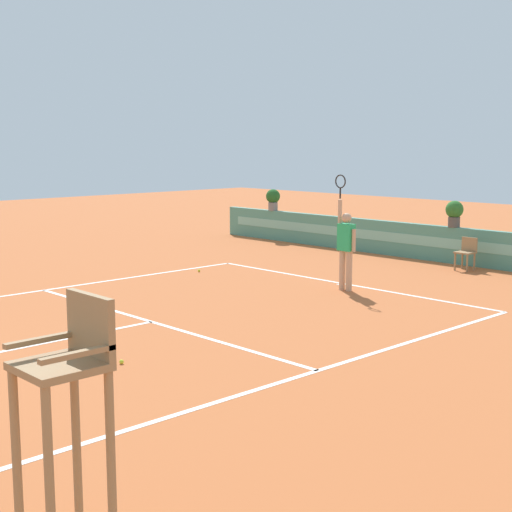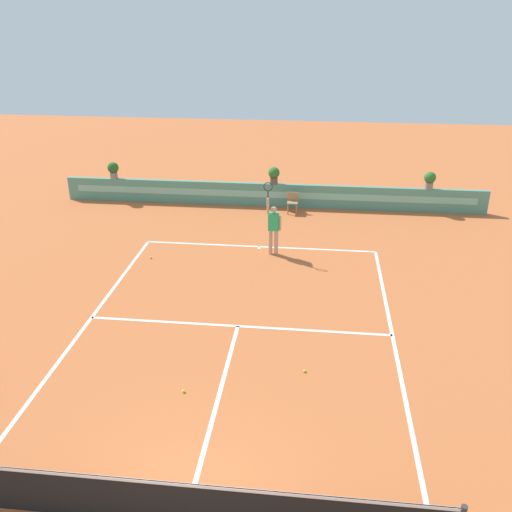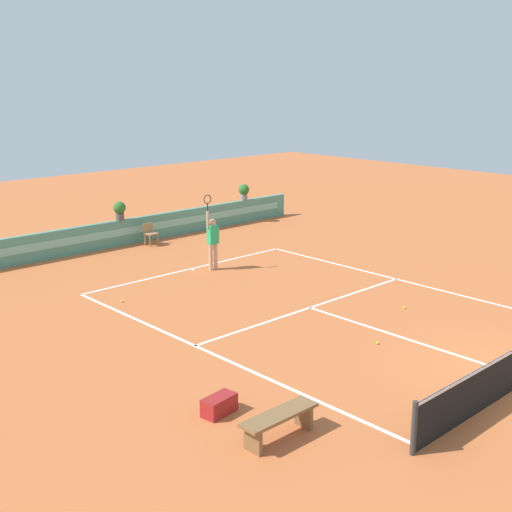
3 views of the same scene
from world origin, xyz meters
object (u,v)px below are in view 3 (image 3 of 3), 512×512
(tennis_ball_mid_court, at_px, (122,301))
(tennis_ball_by_sideline, at_px, (377,343))
(gear_bag, at_px, (219,405))
(tennis_player, at_px, (213,239))
(tennis_ball_near_baseline, at_px, (404,308))
(potted_plant_centre, at_px, (120,209))
(ball_kid_chair, at_px, (150,233))
(bench_courtside, at_px, (279,420))
(potted_plant_far_right, at_px, (244,191))

(tennis_ball_mid_court, height_order, tennis_ball_by_sideline, same)
(gear_bag, height_order, tennis_player, tennis_player)
(tennis_player, xyz_separation_m, tennis_ball_near_baseline, (1.33, -6.79, -1.02))
(tennis_player, bearing_deg, tennis_ball_by_sideline, -99.70)
(tennis_ball_near_baseline, height_order, potted_plant_centre, potted_plant_centre)
(tennis_ball_by_sideline, bearing_deg, ball_kid_chair, 81.67)
(tennis_player, relative_size, tennis_ball_by_sideline, 38.01)
(tennis_ball_near_baseline, xyz_separation_m, potted_plant_centre, (-1.74, 11.87, 1.38))
(ball_kid_chair, bearing_deg, bench_courtside, -115.98)
(bench_courtside, relative_size, gear_bag, 2.29)
(tennis_player, distance_m, tennis_ball_mid_court, 4.34)
(potted_plant_centre, bearing_deg, tennis_ball_near_baseline, -81.66)
(ball_kid_chair, xyz_separation_m, potted_plant_centre, (-0.85, 0.73, 0.93))
(tennis_ball_near_baseline, height_order, potted_plant_far_right, potted_plant_far_right)
(tennis_ball_near_baseline, bearing_deg, bench_courtside, -161.12)
(potted_plant_far_right, bearing_deg, tennis_player, -139.80)
(bench_courtside, xyz_separation_m, tennis_ball_mid_court, (2.12, 8.52, -0.34))
(bench_courtside, bearing_deg, potted_plant_centre, 68.02)
(tennis_player, xyz_separation_m, tennis_ball_by_sideline, (-1.34, -7.86, -1.02))
(gear_bag, relative_size, potted_plant_far_right, 0.97)
(tennis_ball_near_baseline, distance_m, tennis_ball_mid_court, 8.06)
(tennis_ball_mid_court, bearing_deg, bench_courtside, -103.95)
(ball_kid_chair, distance_m, gear_bag, 14.06)
(gear_bag, bearing_deg, potted_plant_far_right, 46.29)
(gear_bag, distance_m, potted_plant_centre, 14.37)
(tennis_ball_mid_court, bearing_deg, gear_bag, -107.96)
(bench_courtside, distance_m, tennis_ball_near_baseline, 8.01)
(gear_bag, height_order, potted_plant_centre, potted_plant_centre)
(gear_bag, bearing_deg, ball_kid_chair, 60.78)
(tennis_player, height_order, potted_plant_far_right, tennis_player)
(ball_kid_chair, xyz_separation_m, potted_plant_far_right, (5.56, 0.73, 0.93))
(tennis_ball_mid_court, xyz_separation_m, potted_plant_centre, (3.72, 5.94, 1.38))
(gear_bag, bearing_deg, tennis_player, 50.99)
(tennis_ball_near_baseline, bearing_deg, tennis_ball_by_sideline, -158.16)
(ball_kid_chair, bearing_deg, tennis_ball_mid_court, -131.30)
(tennis_ball_near_baseline, bearing_deg, tennis_ball_mid_court, 132.63)
(ball_kid_chair, distance_m, tennis_ball_by_sideline, 12.35)
(gear_bag, height_order, potted_plant_far_right, potted_plant_far_right)
(tennis_player, bearing_deg, tennis_ball_near_baseline, -78.93)
(tennis_ball_mid_court, height_order, potted_plant_centre, potted_plant_centre)
(ball_kid_chair, bearing_deg, gear_bag, -119.22)
(bench_courtside, bearing_deg, tennis_player, 56.35)
(gear_bag, xyz_separation_m, tennis_ball_near_baseline, (7.75, 1.13, -0.15))
(gear_bag, height_order, tennis_ball_by_sideline, gear_bag)
(ball_kid_chair, xyz_separation_m, tennis_ball_by_sideline, (-1.79, -12.21, -0.44))
(tennis_ball_mid_court, bearing_deg, tennis_player, 11.78)
(potted_plant_centre, bearing_deg, tennis_ball_by_sideline, -94.13)
(gear_bag, relative_size, tennis_ball_by_sideline, 10.29)
(bench_courtside, xyz_separation_m, potted_plant_far_right, (12.25, 14.46, 1.04))
(potted_plant_centre, distance_m, potted_plant_far_right, 6.42)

